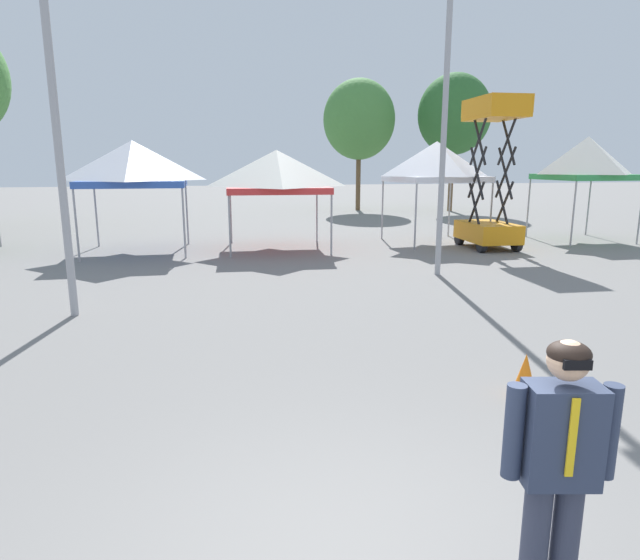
# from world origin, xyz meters

# --- Properties ---
(canopy_tent_center) EXTENTS (3.13, 3.13, 3.44)m
(canopy_tent_center) POSITION_xyz_m (-2.86, 14.68, 2.74)
(canopy_tent_center) COLOR #9E9EA3
(canopy_tent_center) RESTS_ON ground
(canopy_tent_far_right) EXTENTS (3.42, 3.42, 3.18)m
(canopy_tent_far_right) POSITION_xyz_m (1.54, 14.43, 2.50)
(canopy_tent_far_right) COLOR #9E9EA3
(canopy_tent_far_right) RESTS_ON ground
(canopy_tent_left_of_center) EXTENTS (3.08, 3.08, 3.50)m
(canopy_tent_left_of_center) POSITION_xyz_m (7.14, 14.65, 2.81)
(canopy_tent_left_of_center) COLOR #9E9EA3
(canopy_tent_left_of_center) RESTS_ON ground
(canopy_tent_far_left) EXTENTS (2.78, 2.78, 3.69)m
(canopy_tent_far_left) POSITION_xyz_m (12.58, 13.99, 2.94)
(canopy_tent_far_left) COLOR #9E9EA3
(canopy_tent_far_left) RESTS_ON ground
(scissor_lift) EXTENTS (1.54, 2.38, 4.79)m
(scissor_lift) POSITION_xyz_m (8.34, 13.06, 1.40)
(scissor_lift) COLOR black
(scissor_lift) RESTS_ON ground
(person_foreground) EXTENTS (0.64, 0.32, 1.78)m
(person_foreground) POSITION_xyz_m (1.03, -0.59, 1.03)
(person_foreground) COLOR #33384C
(person_foreground) RESTS_ON ground
(light_pole_near_lift) EXTENTS (0.36, 0.36, 8.11)m
(light_pole_near_lift) POSITION_xyz_m (4.87, 9.31, 4.62)
(light_pole_near_lift) COLOR #9E9EA3
(light_pole_near_lift) RESTS_ON ground
(light_pole_opposite_side) EXTENTS (0.36, 0.36, 9.20)m
(light_pole_opposite_side) POSITION_xyz_m (-3.26, 7.27, 5.17)
(light_pole_opposite_side) COLOR #9E9EA3
(light_pole_opposite_side) RESTS_ON ground
(tree_behind_tents_center) EXTENTS (4.17, 4.17, 7.85)m
(tree_behind_tents_center) POSITION_xyz_m (13.64, 26.76, 5.54)
(tree_behind_tents_center) COLOR brown
(tree_behind_tents_center) RESTS_ON ground
(tree_behind_tents_right) EXTENTS (4.22, 4.22, 7.64)m
(tree_behind_tents_right) POSITION_xyz_m (8.46, 28.54, 5.30)
(tree_behind_tents_right) COLOR brown
(tree_behind_tents_right) RESTS_ON ground
(traffic_cone_lot_center) EXTENTS (0.32, 0.32, 0.56)m
(traffic_cone_lot_center) POSITION_xyz_m (2.72, 2.23, 0.28)
(traffic_cone_lot_center) COLOR orange
(traffic_cone_lot_center) RESTS_ON ground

